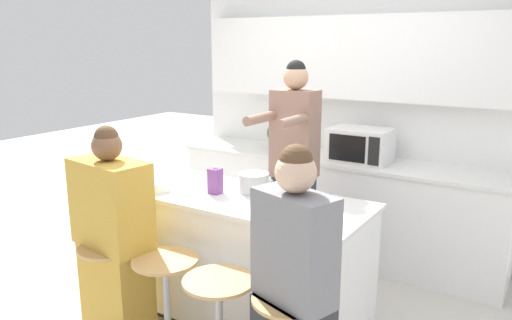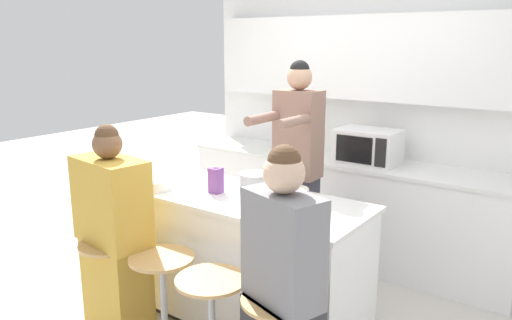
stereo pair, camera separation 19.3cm
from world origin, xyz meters
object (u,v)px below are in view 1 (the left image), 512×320
object	(u,v)px
person_wrapped_blanket	(114,243)
juice_carton	(215,181)
kitchen_island	(250,261)
person_cooking	(294,179)
banana_bunch	(318,218)
potted_plant	(278,135)
person_seated_near	(293,297)
coffee_cup_far	(262,206)
bar_stool_center_left	(167,300)
fruit_bowl	(294,193)
bar_stool_leftmost	(112,285)
coffee_cup_near	(299,203)
microwave	(360,145)
cooking_pot	(254,183)

from	to	relation	value
person_wrapped_blanket	juice_carton	distance (m)	0.79
kitchen_island	juice_carton	distance (m)	0.61
person_cooking	person_wrapped_blanket	world-z (taller)	person_cooking
banana_bunch	potted_plant	bearing A→B (deg)	126.62
person_seated_near	coffee_cup_far	distance (m)	0.68
person_wrapped_blanket	juice_carton	bearing A→B (deg)	65.06
bar_stool_center_left	coffee_cup_far	bearing A→B (deg)	41.21
person_cooking	coffee_cup_far	xyz separation A→B (m)	(0.22, -0.82, 0.05)
banana_bunch	bar_stool_center_left	bearing A→B (deg)	-151.02
person_wrapped_blanket	person_seated_near	distance (m)	1.33
person_seated_near	fruit_bowl	distance (m)	0.93
person_cooking	person_wrapped_blanket	distance (m)	1.42
coffee_cup_far	potted_plant	xyz separation A→B (m)	(-0.85, 1.67, 0.10)
bar_stool_center_left	juice_carton	size ratio (longest dim) A/B	3.45
bar_stool_leftmost	banana_bunch	distance (m)	1.46
bar_stool_center_left	fruit_bowl	world-z (taller)	fruit_bowl
bar_stool_leftmost	coffee_cup_near	world-z (taller)	coffee_cup_near
bar_stool_center_left	banana_bunch	world-z (taller)	banana_bunch
microwave	juice_carton	bearing A→B (deg)	-108.91
bar_stool_center_left	coffee_cup_near	bearing A→B (deg)	43.00
person_seated_near	bar_stool_leftmost	bearing A→B (deg)	-160.75
bar_stool_leftmost	microwave	distance (m)	2.37
microwave	cooking_pot	bearing A→B (deg)	-102.61
juice_carton	potted_plant	bearing A→B (deg)	103.24
potted_plant	bar_stool_center_left	bearing A→B (deg)	-79.22
cooking_pot	juice_carton	xyz separation A→B (m)	(-0.21, -0.17, 0.02)
bar_stool_leftmost	banana_bunch	size ratio (longest dim) A/B	3.99
cooking_pot	juice_carton	size ratio (longest dim) A/B	1.59
bar_stool_leftmost	coffee_cup_near	size ratio (longest dim) A/B	5.83
coffee_cup_near	coffee_cup_far	bearing A→B (deg)	-132.58
kitchen_island	fruit_bowl	bearing A→B (deg)	28.39
coffee_cup_near	banana_bunch	size ratio (longest dim) A/B	0.68
kitchen_island	potted_plant	distance (m)	1.69
person_seated_near	person_wrapped_blanket	bearing A→B (deg)	-161.98
person_seated_near	cooking_pot	distance (m)	1.11
bar_stool_center_left	coffee_cup_far	xyz separation A→B (m)	(0.45, 0.40, 0.59)
bar_stool_leftmost	potted_plant	world-z (taller)	potted_plant
person_seated_near	cooking_pot	bearing A→B (deg)	151.87
person_cooking	potted_plant	bearing A→B (deg)	125.35
person_cooking	potted_plant	xyz separation A→B (m)	(-0.63, 0.85, 0.15)
bar_stool_center_left	microwave	size ratio (longest dim) A/B	1.28
person_wrapped_blanket	cooking_pot	bearing A→B (deg)	59.97
person_seated_near	microwave	distance (m)	2.14
cooking_pot	fruit_bowl	world-z (taller)	cooking_pot
bar_stool_center_left	potted_plant	bearing A→B (deg)	100.78
potted_plant	cooking_pot	bearing A→B (deg)	-67.04
person_cooking	coffee_cup_near	xyz separation A→B (m)	(0.38, -0.64, 0.05)
person_cooking	microwave	bearing A→B (deg)	73.98
bar_stool_leftmost	person_wrapped_blanket	size ratio (longest dim) A/B	0.46
kitchen_island	person_cooking	bearing A→B (deg)	88.54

